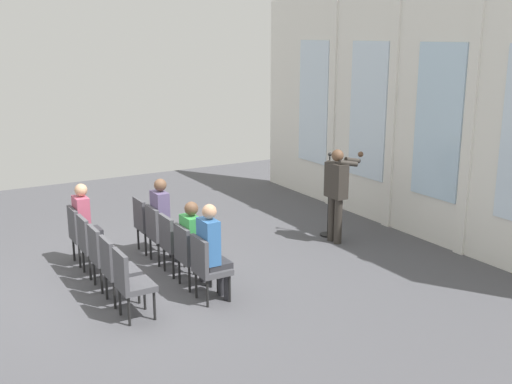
{
  "coord_description": "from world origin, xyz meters",
  "views": [
    {
      "loc": [
        8.4,
        -2.7,
        3.61
      ],
      "look_at": [
        0.01,
        2.22,
        1.12
      ],
      "focal_mm": 43.56,
      "sensor_mm": 36.0,
      "label": 1
    }
  ],
  "objects_px": {
    "audience_r1_c0": "(85,219)",
    "chair_r1_c3": "(116,266)",
    "chair_r1_c4": "(130,280)",
    "speaker": "(337,189)",
    "audience_r0_c4": "(212,248)",
    "chair_r0_c1": "(159,231)",
    "chair_r0_c2": "(174,241)",
    "chair_r0_c4": "(207,265)",
    "chair_r1_c1": "(91,242)",
    "audience_r0_c3": "(194,239)",
    "mic_stand": "(328,218)",
    "chair_r0_c3": "(189,252)",
    "audience_r0_c1": "(163,216)",
    "chair_r1_c0": "(81,232)",
    "chair_r1_c2": "(103,253)",
    "chair_r0_c0": "(146,222)"
  },
  "relations": [
    {
      "from": "chair_r1_c2",
      "to": "chair_r1_c4",
      "type": "xyz_separation_m",
      "value": [
        1.17,
        0.0,
        0.0
      ]
    },
    {
      "from": "mic_stand",
      "to": "chair_r1_c0",
      "type": "distance_m",
      "value": 4.37
    },
    {
      "from": "chair_r0_c0",
      "to": "audience_r0_c3",
      "type": "relative_size",
      "value": 0.73
    },
    {
      "from": "chair_r0_c1",
      "to": "chair_r0_c2",
      "type": "bearing_deg",
      "value": 0.0
    },
    {
      "from": "chair_r0_c0",
      "to": "chair_r1_c2",
      "type": "distance_m",
      "value": 1.61
    },
    {
      "from": "chair_r1_c0",
      "to": "chair_r1_c4",
      "type": "relative_size",
      "value": 1.0
    },
    {
      "from": "chair_r0_c0",
      "to": "chair_r1_c4",
      "type": "distance_m",
      "value": 2.59
    },
    {
      "from": "chair_r0_c0",
      "to": "audience_r0_c3",
      "type": "distance_m",
      "value": 1.77
    },
    {
      "from": "chair_r0_c1",
      "to": "chair_r1_c3",
      "type": "bearing_deg",
      "value": -43.21
    },
    {
      "from": "mic_stand",
      "to": "audience_r0_c4",
      "type": "bearing_deg",
      "value": -64.3
    },
    {
      "from": "audience_r0_c1",
      "to": "audience_r0_c3",
      "type": "distance_m",
      "value": 1.17
    },
    {
      "from": "speaker",
      "to": "chair_r1_c0",
      "type": "xyz_separation_m",
      "value": [
        -1.2,
        -4.19,
        -0.44
      ]
    },
    {
      "from": "chair_r0_c2",
      "to": "audience_r0_c4",
      "type": "bearing_deg",
      "value": 3.8
    },
    {
      "from": "chair_r0_c4",
      "to": "chair_r1_c3",
      "type": "distance_m",
      "value": 1.25
    },
    {
      "from": "audience_r0_c1",
      "to": "chair_r1_c1",
      "type": "height_order",
      "value": "audience_r0_c1"
    },
    {
      "from": "chair_r1_c3",
      "to": "audience_r0_c3",
      "type": "bearing_deg",
      "value": 90.0
    },
    {
      "from": "chair_r0_c2",
      "to": "chair_r1_c3",
      "type": "height_order",
      "value": "same"
    },
    {
      "from": "chair_r0_c3",
      "to": "audience_r0_c3",
      "type": "distance_m",
      "value": 0.2
    },
    {
      "from": "mic_stand",
      "to": "audience_r0_c4",
      "type": "distance_m",
      "value": 3.47
    },
    {
      "from": "audience_r0_c4",
      "to": "speaker",
      "type": "bearing_deg",
      "value": 110.84
    },
    {
      "from": "audience_r0_c1",
      "to": "speaker",
      "type": "bearing_deg",
      "value": 78.5
    },
    {
      "from": "chair_r1_c0",
      "to": "chair_r1_c4",
      "type": "bearing_deg",
      "value": 0.0
    },
    {
      "from": "audience_r0_c1",
      "to": "audience_r1_c0",
      "type": "xyz_separation_m",
      "value": [
        -0.59,
        -1.1,
        -0.03
      ]
    },
    {
      "from": "audience_r0_c3",
      "to": "chair_r1_c0",
      "type": "height_order",
      "value": "audience_r0_c3"
    },
    {
      "from": "chair_r1_c1",
      "to": "chair_r1_c3",
      "type": "distance_m",
      "value": 1.17
    },
    {
      "from": "chair_r0_c1",
      "to": "chair_r0_c3",
      "type": "xyz_separation_m",
      "value": [
        1.17,
        0.0,
        0.0
      ]
    },
    {
      "from": "chair_r0_c2",
      "to": "chair_r1_c0",
      "type": "height_order",
      "value": "same"
    },
    {
      "from": "audience_r1_c0",
      "to": "chair_r1_c1",
      "type": "height_order",
      "value": "audience_r1_c0"
    },
    {
      "from": "chair_r0_c4",
      "to": "audience_r1_c0",
      "type": "bearing_deg",
      "value": -156.49
    },
    {
      "from": "speaker",
      "to": "chair_r1_c3",
      "type": "bearing_deg",
      "value": -82.39
    },
    {
      "from": "chair_r0_c3",
      "to": "chair_r0_c4",
      "type": "height_order",
      "value": "same"
    },
    {
      "from": "audience_r0_c3",
      "to": "chair_r1_c3",
      "type": "bearing_deg",
      "value": -90.0
    },
    {
      "from": "chair_r0_c4",
      "to": "chair_r1_c3",
      "type": "bearing_deg",
      "value": -118.02
    },
    {
      "from": "chair_r1_c4",
      "to": "chair_r1_c3",
      "type": "bearing_deg",
      "value": 180.0
    },
    {
      "from": "speaker",
      "to": "audience_r1_c0",
      "type": "distance_m",
      "value": 4.28
    },
    {
      "from": "chair_r0_c0",
      "to": "chair_r1_c1",
      "type": "bearing_deg",
      "value": -61.98
    },
    {
      "from": "speaker",
      "to": "audience_r0_c4",
      "type": "distance_m",
      "value": 3.23
    },
    {
      "from": "chair_r0_c1",
      "to": "chair_r0_c2",
      "type": "xyz_separation_m",
      "value": [
        0.59,
        0.0,
        0.0
      ]
    },
    {
      "from": "speaker",
      "to": "chair_r1_c2",
      "type": "height_order",
      "value": "speaker"
    },
    {
      "from": "chair_r0_c0",
      "to": "chair_r1_c1",
      "type": "distance_m",
      "value": 1.25
    },
    {
      "from": "audience_r0_c4",
      "to": "chair_r1_c1",
      "type": "distance_m",
      "value": 2.13
    },
    {
      "from": "chair_r0_c1",
      "to": "audience_r1_c0",
      "type": "xyz_separation_m",
      "value": [
        -0.59,
        -1.02,
        0.2
      ]
    },
    {
      "from": "chair_r0_c2",
      "to": "chair_r0_c1",
      "type": "bearing_deg",
      "value": 180.0
    },
    {
      "from": "mic_stand",
      "to": "chair_r0_c2",
      "type": "height_order",
      "value": "mic_stand"
    },
    {
      "from": "chair_r1_c3",
      "to": "chair_r1_c4",
      "type": "xyz_separation_m",
      "value": [
        0.59,
        0.0,
        0.0
      ]
    },
    {
      "from": "audience_r0_c4",
      "to": "chair_r1_c3",
      "type": "distance_m",
      "value": 1.34
    },
    {
      "from": "audience_r0_c3",
      "to": "audience_r1_c0",
      "type": "height_order",
      "value": "audience_r1_c0"
    },
    {
      "from": "chair_r0_c2",
      "to": "chair_r1_c4",
      "type": "height_order",
      "value": "same"
    },
    {
      "from": "audience_r1_c0",
      "to": "chair_r1_c3",
      "type": "distance_m",
      "value": 1.77
    },
    {
      "from": "audience_r0_c3",
      "to": "chair_r1_c4",
      "type": "xyz_separation_m",
      "value": [
        0.59,
        -1.18,
        -0.18
      ]
    }
  ]
}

